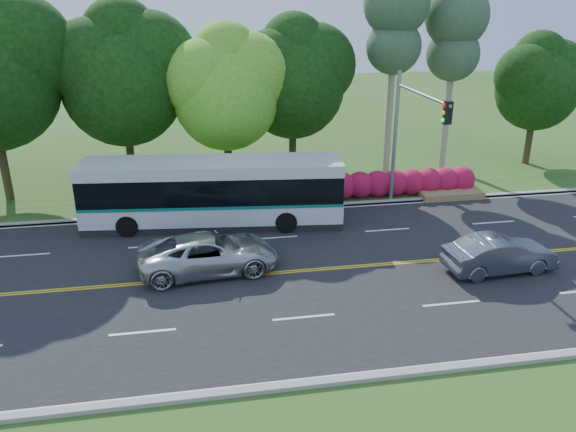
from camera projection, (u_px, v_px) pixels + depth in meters
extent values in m
plane|color=#2E521B|center=(299.00, 271.00, 22.92)|extent=(120.00, 120.00, 0.00)
cube|color=black|center=(299.00, 271.00, 22.92)|extent=(60.00, 14.00, 0.02)
cube|color=gray|center=(273.00, 209.00, 29.45)|extent=(60.00, 0.30, 0.15)
cube|color=gray|center=(345.00, 380.00, 16.34)|extent=(60.00, 0.30, 0.15)
cube|color=#2E521B|center=(268.00, 197.00, 31.15)|extent=(60.00, 4.00, 0.10)
cube|color=gold|center=(299.00, 272.00, 22.84)|extent=(57.00, 0.10, 0.00)
cube|color=gold|center=(299.00, 270.00, 22.99)|extent=(57.00, 0.10, 0.00)
cube|color=silver|center=(143.00, 332.00, 18.75)|extent=(2.20, 0.12, 0.00)
cube|color=silver|center=(304.00, 317.00, 19.63)|extent=(2.20, 0.12, 0.00)
cube|color=silver|center=(451.00, 303.00, 20.50)|extent=(2.20, 0.12, 0.00)
cube|color=silver|center=(23.00, 255.00, 24.29)|extent=(2.20, 0.12, 0.00)
cube|color=silver|center=(153.00, 246.00, 25.17)|extent=(2.20, 0.12, 0.00)
cube|color=silver|center=(274.00, 238.00, 26.04)|extent=(2.20, 0.12, 0.00)
cube|color=silver|center=(387.00, 230.00, 26.91)|extent=(2.20, 0.12, 0.00)
cube|color=silver|center=(493.00, 222.00, 27.79)|extent=(2.20, 0.12, 0.00)
cube|color=silver|center=(274.00, 211.00, 29.19)|extent=(57.00, 0.12, 0.00)
cube|color=silver|center=(342.00, 375.00, 16.64)|extent=(57.00, 0.12, 0.00)
cylinder|color=#322616|center=(4.00, 166.00, 30.05)|extent=(0.44, 0.44, 3.96)
sphere|color=black|center=(18.00, 50.00, 28.40)|extent=(5.76, 5.76, 5.76)
cylinder|color=#322616|center=(131.00, 159.00, 32.07)|extent=(0.44, 0.44, 3.60)
sphere|color=black|center=(123.00, 86.00, 30.56)|extent=(6.60, 6.60, 6.60)
sphere|color=black|center=(149.00, 60.00, 30.58)|extent=(5.28, 5.28, 5.28)
sphere|color=black|center=(95.00, 65.00, 29.74)|extent=(4.95, 4.95, 4.95)
sphere|color=black|center=(121.00, 38.00, 30.03)|extent=(4.29, 4.29, 4.29)
cylinder|color=#322616|center=(229.00, 162.00, 32.09)|extent=(0.44, 0.44, 3.24)
sphere|color=#45A221|center=(226.00, 98.00, 30.75)|extent=(5.80, 5.80, 5.80)
sphere|color=#45A221|center=(249.00, 75.00, 30.80)|extent=(4.64, 4.64, 4.64)
sphere|color=#45A221|center=(204.00, 80.00, 30.01)|extent=(4.35, 4.35, 4.35)
sphere|color=#45A221|center=(226.00, 56.00, 30.33)|extent=(3.77, 3.77, 3.77)
cylinder|color=#322616|center=(293.00, 151.00, 34.07)|extent=(0.44, 0.44, 3.42)
sphere|color=black|center=(293.00, 87.00, 32.67)|extent=(6.00, 6.00, 6.00)
sphere|color=black|center=(315.00, 65.00, 32.71)|extent=(4.80, 4.80, 4.80)
sphere|color=black|center=(273.00, 69.00, 31.91)|extent=(4.50, 4.50, 4.50)
sphere|color=black|center=(293.00, 46.00, 32.22)|extent=(3.90, 3.90, 3.90)
cylinder|color=gray|center=(390.00, 95.00, 33.85)|extent=(0.40, 0.40, 9.80)
sphere|color=#375837|center=(394.00, 47.00, 32.82)|extent=(3.23, 3.23, 3.23)
sphere|color=#375837|center=(397.00, 3.00, 31.94)|extent=(3.80, 3.80, 3.80)
cylinder|color=gray|center=(448.00, 97.00, 35.07)|extent=(0.40, 0.40, 9.10)
sphere|color=#375837|center=(453.00, 54.00, 34.11)|extent=(3.23, 3.23, 3.23)
sphere|color=#375837|center=(457.00, 16.00, 33.30)|extent=(3.80, 3.80, 3.80)
cylinder|color=#322616|center=(529.00, 141.00, 37.13)|extent=(0.44, 0.44, 3.06)
sphere|color=black|center=(537.00, 90.00, 35.90)|extent=(5.20, 5.20, 5.20)
sphere|color=black|center=(554.00, 72.00, 35.98)|extent=(4.16, 4.16, 4.16)
sphere|color=black|center=(526.00, 76.00, 35.22)|extent=(3.90, 3.90, 3.90)
sphere|color=black|center=(540.00, 57.00, 35.57)|extent=(3.38, 3.38, 3.38)
sphere|color=#A40D4A|center=(325.00, 187.00, 30.64)|extent=(1.50, 1.50, 1.50)
sphere|color=#A40D4A|center=(342.00, 186.00, 30.80)|extent=(1.50, 1.50, 1.50)
sphere|color=#A40D4A|center=(360.00, 185.00, 30.95)|extent=(1.50, 1.50, 1.50)
sphere|color=#A40D4A|center=(377.00, 184.00, 31.11)|extent=(1.50, 1.50, 1.50)
sphere|color=#A40D4A|center=(394.00, 183.00, 31.27)|extent=(1.50, 1.50, 1.50)
sphere|color=#A40D4A|center=(411.00, 182.00, 31.43)|extent=(1.50, 1.50, 1.50)
sphere|color=#A40D4A|center=(428.00, 181.00, 31.59)|extent=(1.50, 1.50, 1.50)
sphere|color=#A40D4A|center=(445.00, 180.00, 31.75)|extent=(1.50, 1.50, 1.50)
sphere|color=#A40D4A|center=(461.00, 179.00, 31.91)|extent=(1.50, 1.50, 1.50)
cube|color=brown|center=(450.00, 194.00, 31.22)|extent=(3.50, 1.40, 0.40)
cylinder|color=gray|center=(395.00, 139.00, 29.36)|extent=(0.20, 0.20, 7.00)
cylinder|color=gray|center=(422.00, 94.00, 25.58)|extent=(0.14, 6.00, 0.14)
cube|color=black|center=(448.00, 113.00, 23.12)|extent=(0.32, 0.28, 0.95)
sphere|color=red|center=(445.00, 106.00, 22.99)|extent=(0.18, 0.18, 0.18)
sphere|color=yellow|center=(444.00, 113.00, 23.10)|extent=(0.18, 0.18, 0.18)
sphere|color=#19D833|center=(443.00, 120.00, 23.21)|extent=(0.18, 0.18, 0.18)
cube|color=silver|center=(214.00, 208.00, 27.27)|extent=(12.54, 3.91, 1.02)
cube|color=black|center=(213.00, 185.00, 26.85)|extent=(12.48, 3.94, 1.27)
cube|color=silver|center=(212.00, 167.00, 26.51)|extent=(12.54, 3.91, 0.57)
cube|color=#0B6A5D|center=(213.00, 199.00, 27.10)|extent=(12.48, 3.95, 0.14)
cube|color=black|center=(82.00, 186.00, 26.44)|extent=(0.31, 2.40, 1.75)
cube|color=#19E54C|center=(79.00, 166.00, 26.08)|extent=(0.22, 1.57, 0.23)
cube|color=black|center=(214.00, 221.00, 27.52)|extent=(12.53, 3.80, 0.36)
cylinder|color=black|center=(127.00, 226.00, 26.02)|extent=(1.05, 0.39, 1.03)
cylinder|color=black|center=(137.00, 207.00, 28.30)|extent=(1.05, 0.39, 1.03)
cylinder|color=black|center=(286.00, 222.00, 26.47)|extent=(1.05, 0.39, 1.03)
cylinder|color=black|center=(283.00, 204.00, 28.75)|extent=(1.05, 0.39, 1.03)
imported|color=slate|center=(500.00, 254.00, 22.65)|extent=(4.61, 1.87, 1.49)
imported|color=#B9BDBE|center=(209.00, 253.00, 22.65)|extent=(5.83, 3.09, 1.56)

